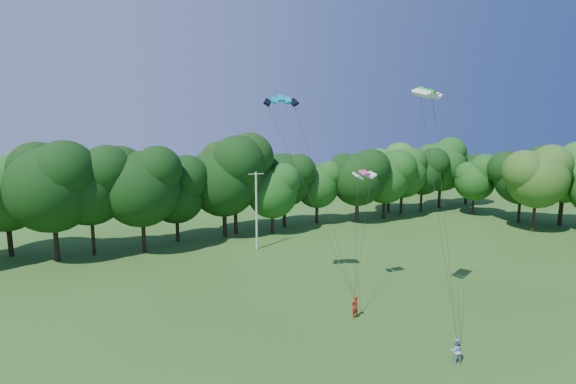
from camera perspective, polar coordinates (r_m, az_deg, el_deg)
name	(u,v)px	position (r m, az deg, el deg)	size (l,w,h in m)	color
utility_pole	(256,210)	(51.00, -4.03, -2.31)	(1.79, 0.29, 8.95)	beige
kite_flyer_left	(355,306)	(35.45, 8.48, -14.17)	(0.65, 0.42, 1.77)	#AD2516
kite_flyer_right	(456,350)	(31.27, 20.57, -18.31)	(0.78, 0.60, 1.59)	#A7BEE8
kite_teal	(281,98)	(36.98, -0.93, 11.81)	(2.93, 2.05, 0.60)	#058FAB
kite_green	(427,90)	(34.66, 17.26, 12.27)	(3.02, 2.25, 0.51)	#2DCF1F
kite_pink	(364,173)	(38.45, 9.68, 2.43)	(1.99, 1.01, 0.37)	#E64090
tree_back_center	(235,171)	(57.29, -6.78, 2.70)	(9.09, 9.09, 13.22)	black
tree_back_east	(390,165)	(71.83, 12.82, 3.40)	(8.35, 8.35, 12.15)	#342015
tree_flank_east	(538,176)	(66.55, 29.12, 1.83)	(8.23, 8.23, 11.98)	black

